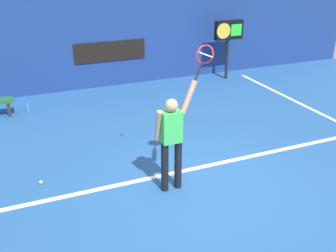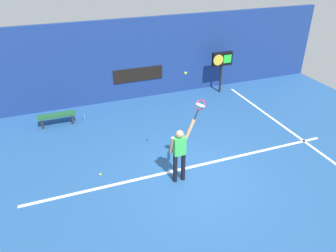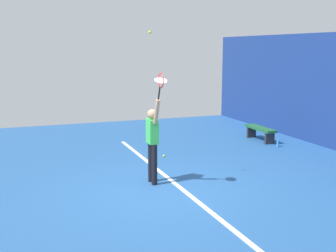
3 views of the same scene
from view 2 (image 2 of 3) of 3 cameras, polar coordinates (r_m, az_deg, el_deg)
ground_plane at (r=10.04m, az=4.97°, el=-8.74°), size 18.00×18.00×0.00m
back_wall at (r=14.49m, az=-5.41°, el=11.37°), size 18.00×0.20×3.48m
sponsor_banner_center at (r=14.59m, az=-5.17°, el=8.84°), size 2.20×0.03×0.60m
court_baseline at (r=10.39m, az=3.80°, el=-7.14°), size 10.00×0.10×0.01m
court_sideline at (r=13.56m, az=18.38°, el=0.64°), size 0.10×7.00×0.01m
tennis_player at (r=9.30m, az=2.00°, el=-4.41°), size 0.70×0.31×1.97m
tennis_racket at (r=8.84m, az=5.52°, el=3.44°), size 0.41×0.27×0.62m
tennis_ball at (r=8.20m, az=3.06°, el=9.13°), size 0.07×0.07×0.07m
scoreboard_clock at (r=15.21m, az=9.30°, el=11.02°), size 0.96×0.20×1.90m
court_bench at (r=13.23m, az=-18.65°, el=1.50°), size 1.40×0.36×0.45m
water_bottle at (r=13.36m, az=-14.26°, el=1.41°), size 0.07×0.07×0.24m
spare_ball at (r=10.24m, az=-11.60°, el=-8.20°), size 0.07×0.07×0.07m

